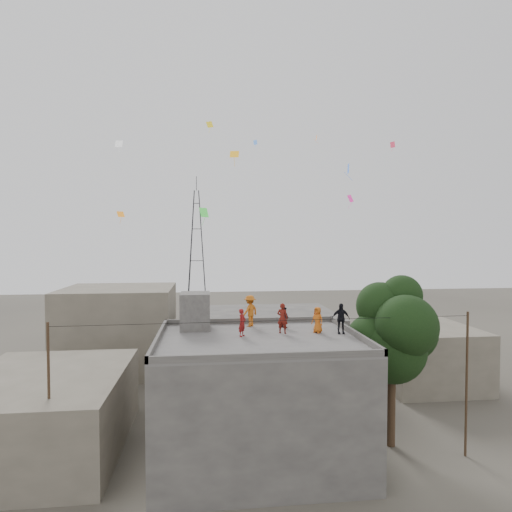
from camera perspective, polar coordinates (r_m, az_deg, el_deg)
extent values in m
plane|color=#413D35|center=(23.85, 0.33, -25.33)|extent=(140.00, 140.00, 0.00)
cube|color=#464442|center=(22.63, 0.33, -18.57)|extent=(10.00, 8.00, 6.00)
cube|color=#5E5A58|center=(21.74, 0.33, -11.03)|extent=(10.00, 8.00, 0.10)
cube|color=#464442|center=(25.52, -0.73, -8.60)|extent=(10.00, 0.15, 0.30)
cube|color=#464442|center=(17.92, 1.87, -13.23)|extent=(10.00, 0.15, 0.30)
cube|color=#464442|center=(22.80, 12.91, -9.95)|extent=(0.15, 8.00, 0.30)
cube|color=#464442|center=(21.68, -12.93, -10.58)|extent=(0.15, 8.00, 0.30)
cube|color=#464442|center=(23.95, -8.11, -7.26)|extent=(1.60, 1.80, 2.00)
cube|color=#615A4D|center=(26.13, -26.40, -18.24)|extent=(8.00, 10.00, 4.00)
cube|color=#464442|center=(36.32, 0.84, -11.41)|extent=(12.00, 9.00, 5.00)
cube|color=#615A4D|center=(38.50, -17.82, -9.21)|extent=(9.00, 8.00, 7.00)
cube|color=#615A4D|center=(36.23, 21.35, -12.08)|extent=(7.00, 8.00, 4.40)
cylinder|color=black|center=(25.27, 17.57, -18.83)|extent=(0.44, 0.44, 4.00)
cylinder|color=black|center=(24.89, 17.84, -15.27)|extent=(0.64, 0.91, 2.14)
sphere|color=black|center=(24.32, 17.66, -11.77)|extent=(3.60, 3.60, 3.60)
sphere|color=black|center=(24.87, 19.74, -9.59)|extent=(3.00, 3.00, 3.00)
sphere|color=black|center=(24.33, 15.21, -10.77)|extent=(2.80, 2.80, 2.80)
sphere|color=black|center=(23.48, 19.41, -8.79)|extent=(3.20, 3.20, 3.20)
sphere|color=black|center=(24.59, 16.21, -6.37)|extent=(2.60, 2.60, 2.60)
sphere|color=black|center=(24.68, 18.86, -4.96)|extent=(2.20, 2.20, 2.20)
cylinder|color=black|center=(21.97, -25.87, -17.48)|extent=(0.12, 0.12, 7.40)
cylinder|color=black|center=(24.97, 26.26, -15.08)|extent=(0.12, 0.12, 7.40)
cylinder|color=black|center=(20.36, 2.17, -8.62)|extent=(20.00, 0.52, 0.02)
cylinder|color=black|center=(60.25, -8.73, 0.19)|extent=(1.27, 1.27, 18.01)
cylinder|color=black|center=(60.21, -7.11, 0.20)|extent=(1.27, 1.27, 18.01)
cylinder|color=black|center=(61.91, -7.10, 0.25)|extent=(1.27, 1.27, 18.01)
cylinder|color=black|center=(61.95, -8.67, 0.24)|extent=(1.27, 1.27, 18.01)
cube|color=black|center=(61.48, -7.88, -4.81)|extent=(2.36, 0.08, 0.08)
cube|color=black|center=(61.48, -7.88, -4.81)|extent=(0.08, 2.36, 0.08)
cube|color=black|center=(61.11, -7.90, -0.62)|extent=(1.81, 0.08, 0.08)
cube|color=black|center=(61.11, -7.90, -0.62)|extent=(0.08, 1.81, 0.08)
cube|color=black|center=(61.06, -7.92, 3.60)|extent=(1.26, 0.08, 0.08)
cube|color=black|center=(61.06, -7.92, 3.60)|extent=(0.08, 1.26, 0.08)
cube|color=black|center=(61.26, -7.94, 6.97)|extent=(0.82, 0.08, 0.08)
cube|color=black|center=(61.26, -7.94, 6.97)|extent=(0.08, 0.82, 0.08)
cylinder|color=black|center=(61.56, -7.95, 9.57)|extent=(0.08, 0.08, 2.00)
imported|color=#62160F|center=(22.72, 3.55, -8.28)|extent=(0.69, 0.60, 1.59)
imported|color=#CC5D17|center=(23.07, 8.20, -8.42)|extent=(0.77, 0.79, 1.37)
imported|color=black|center=(24.28, 3.81, -8.13)|extent=(0.67, 0.71, 1.15)
imported|color=black|center=(23.01, 11.23, -8.18)|extent=(0.97, 0.50, 1.59)
imported|color=#C15F16|center=(24.46, -0.82, -7.32)|extent=(1.29, 1.26, 1.77)
imported|color=maroon|center=(21.99, -1.86, -8.88)|extent=(0.56, 0.61, 1.40)
plane|color=orange|center=(27.82, -17.60, 5.34)|extent=(0.50, 0.45, 0.36)
plane|color=#FE28A5|center=(27.75, 12.47, 7.50)|extent=(0.30, 0.51, 0.43)
plane|color=yellow|center=(32.02, -6.20, 17.04)|extent=(0.55, 0.49, 0.34)
plane|color=blue|center=(25.46, 12.20, 11.32)|extent=(0.12, 0.54, 0.55)
plane|color=white|center=(31.86, -17.82, 14.06)|extent=(0.54, 0.27, 0.48)
plane|color=orange|center=(38.16, 8.07, 15.38)|extent=(0.09, 0.44, 0.43)
plane|color=green|center=(21.57, -6.96, 5.78)|extent=(0.48, 0.45, 0.47)
plane|color=#C52E4A|center=(34.76, 17.75, 13.95)|extent=(0.25, 0.42, 0.43)
plane|color=orange|center=(20.67, -2.90, 13.41)|extent=(0.46, 0.31, 0.35)
plane|color=#5290F8|center=(40.80, -0.10, 14.91)|extent=(0.36, 0.35, 0.40)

